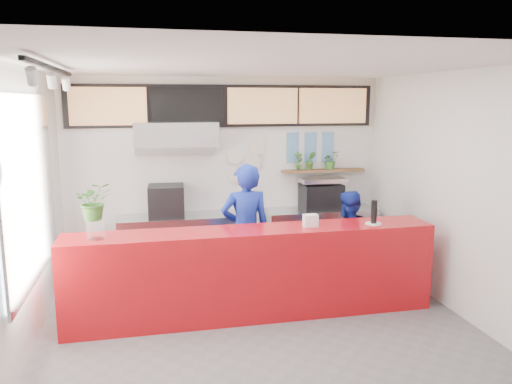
{
  "coord_description": "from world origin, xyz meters",
  "views": [
    {
      "loc": [
        -1.2,
        -5.31,
        2.62
      ],
      "look_at": [
        0.1,
        0.7,
        1.5
      ],
      "focal_mm": 35.0,
      "sensor_mm": 36.0,
      "label": 1
    }
  ],
  "objects_px": {
    "service_counter": "(253,273)",
    "staff_center": "(246,231)",
    "espresso_machine": "(321,196)",
    "staff_right": "(347,241)",
    "panini_oven": "(166,201)",
    "pepper_mill": "(374,212)"
  },
  "relations": [
    {
      "from": "service_counter",
      "to": "staff_right",
      "type": "height_order",
      "value": "staff_right"
    },
    {
      "from": "panini_oven",
      "to": "pepper_mill",
      "type": "relative_size",
      "value": 1.82
    },
    {
      "from": "espresso_machine",
      "to": "staff_center",
      "type": "distance_m",
      "value": 1.89
    },
    {
      "from": "pepper_mill",
      "to": "espresso_machine",
      "type": "bearing_deg",
      "value": 90.83
    },
    {
      "from": "panini_oven",
      "to": "espresso_machine",
      "type": "height_order",
      "value": "panini_oven"
    },
    {
      "from": "staff_right",
      "to": "panini_oven",
      "type": "bearing_deg",
      "value": -51.94
    },
    {
      "from": "pepper_mill",
      "to": "staff_right",
      "type": "bearing_deg",
      "value": 98.33
    },
    {
      "from": "pepper_mill",
      "to": "staff_center",
      "type": "bearing_deg",
      "value": 154.84
    },
    {
      "from": "staff_center",
      "to": "service_counter",
      "type": "bearing_deg",
      "value": 87.28
    },
    {
      "from": "espresso_machine",
      "to": "pepper_mill",
      "type": "bearing_deg",
      "value": -89.63
    },
    {
      "from": "service_counter",
      "to": "staff_center",
      "type": "height_order",
      "value": "staff_center"
    },
    {
      "from": "panini_oven",
      "to": "staff_right",
      "type": "distance_m",
      "value": 2.75
    },
    {
      "from": "panini_oven",
      "to": "staff_center",
      "type": "height_order",
      "value": "staff_center"
    },
    {
      "from": "panini_oven",
      "to": "pepper_mill",
      "type": "bearing_deg",
      "value": -34.0
    },
    {
      "from": "espresso_machine",
      "to": "staff_right",
      "type": "relative_size",
      "value": 0.45
    },
    {
      "from": "service_counter",
      "to": "staff_center",
      "type": "distance_m",
      "value": 0.73
    },
    {
      "from": "staff_center",
      "to": "staff_right",
      "type": "distance_m",
      "value": 1.43
    },
    {
      "from": "espresso_machine",
      "to": "pepper_mill",
      "type": "xyz_separation_m",
      "value": [
        0.03,
        -1.88,
        0.15
      ]
    },
    {
      "from": "staff_center",
      "to": "pepper_mill",
      "type": "distance_m",
      "value": 1.69
    },
    {
      "from": "service_counter",
      "to": "staff_right",
      "type": "relative_size",
      "value": 3.17
    },
    {
      "from": "espresso_machine",
      "to": "staff_center",
      "type": "height_order",
      "value": "staff_center"
    },
    {
      "from": "staff_center",
      "to": "staff_right",
      "type": "bearing_deg",
      "value": 176.26
    }
  ]
}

